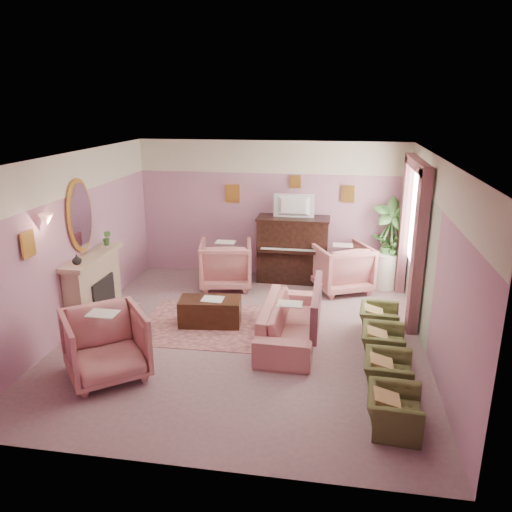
% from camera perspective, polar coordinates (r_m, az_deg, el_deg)
% --- Properties ---
extents(floor, '(5.50, 6.00, 0.01)m').
position_cam_1_polar(floor, '(7.99, -1.34, -9.10)').
color(floor, gray).
rests_on(floor, ground).
extents(ceiling, '(5.50, 6.00, 0.01)m').
position_cam_1_polar(ceiling, '(7.19, -1.50, 11.29)').
color(ceiling, white).
rests_on(ceiling, wall_back).
extents(wall_back, '(5.50, 0.02, 2.80)m').
position_cam_1_polar(wall_back, '(10.34, 1.70, 5.31)').
color(wall_back, gray).
rests_on(wall_back, floor).
extents(wall_front, '(5.50, 0.02, 2.80)m').
position_cam_1_polar(wall_front, '(4.76, -8.26, -9.84)').
color(wall_front, gray).
rests_on(wall_front, floor).
extents(wall_left, '(0.02, 6.00, 2.80)m').
position_cam_1_polar(wall_left, '(8.42, -20.15, 1.40)').
color(wall_left, gray).
rests_on(wall_left, floor).
extents(wall_right, '(0.02, 6.00, 2.80)m').
position_cam_1_polar(wall_right, '(7.48, 19.76, -0.48)').
color(wall_right, gray).
rests_on(wall_right, floor).
extents(picture_rail_band, '(5.50, 0.01, 0.65)m').
position_cam_1_polar(picture_rail_band, '(10.16, 1.75, 11.24)').
color(picture_rail_band, beige).
rests_on(picture_rail_band, wall_back).
extents(stripe_panel, '(0.01, 3.00, 2.15)m').
position_cam_1_polar(stripe_panel, '(8.80, 18.05, 0.08)').
color(stripe_panel, '#A8B59F').
rests_on(stripe_panel, wall_right).
extents(fireplace_surround, '(0.30, 1.40, 1.10)m').
position_cam_1_polar(fireplace_surround, '(8.76, -18.03, -3.62)').
color(fireplace_surround, tan).
rests_on(fireplace_surround, floor).
extents(fireplace_inset, '(0.18, 0.72, 0.68)m').
position_cam_1_polar(fireplace_inset, '(8.77, -17.36, -4.59)').
color(fireplace_inset, black).
rests_on(fireplace_inset, floor).
extents(fire_ember, '(0.06, 0.54, 0.10)m').
position_cam_1_polar(fire_ember, '(8.82, -17.02, -5.70)').
color(fire_ember, '#FF5736').
rests_on(fire_ember, floor).
extents(mantel_shelf, '(0.40, 1.55, 0.07)m').
position_cam_1_polar(mantel_shelf, '(8.57, -18.21, -0.08)').
color(mantel_shelf, tan).
rests_on(mantel_shelf, fireplace_surround).
extents(hearth, '(0.55, 1.50, 0.02)m').
position_cam_1_polar(hearth, '(8.88, -16.55, -6.97)').
color(hearth, tan).
rests_on(hearth, floor).
extents(mirror_frame, '(0.04, 0.72, 1.20)m').
position_cam_1_polar(mirror_frame, '(8.47, -19.48, 4.37)').
color(mirror_frame, gold).
rests_on(mirror_frame, wall_left).
extents(mirror_glass, '(0.01, 0.60, 1.06)m').
position_cam_1_polar(mirror_glass, '(8.45, -19.33, 4.36)').
color(mirror_glass, silver).
rests_on(mirror_glass, wall_left).
extents(sconce_shade, '(0.20, 0.20, 0.16)m').
position_cam_1_polar(sconce_shade, '(7.51, -22.84, 3.84)').
color(sconce_shade, '#FF967D').
rests_on(sconce_shade, wall_left).
extents(piano, '(1.40, 0.60, 1.30)m').
position_cam_1_polar(piano, '(10.17, 4.21, 0.69)').
color(piano, black).
rests_on(piano, floor).
extents(piano_keyshelf, '(1.30, 0.12, 0.06)m').
position_cam_1_polar(piano_keyshelf, '(9.81, 4.03, 0.50)').
color(piano_keyshelf, black).
rests_on(piano_keyshelf, piano).
extents(piano_keys, '(1.20, 0.08, 0.02)m').
position_cam_1_polar(piano_keys, '(9.80, 4.03, 0.73)').
color(piano_keys, silver).
rests_on(piano_keys, piano).
extents(piano_top, '(1.45, 0.65, 0.04)m').
position_cam_1_polar(piano_top, '(10.00, 4.30, 4.32)').
color(piano_top, black).
rests_on(piano_top, piano).
extents(television, '(0.80, 0.12, 0.48)m').
position_cam_1_polar(television, '(9.89, 4.31, 5.89)').
color(television, black).
rests_on(television, piano).
extents(print_back_left, '(0.30, 0.03, 0.38)m').
position_cam_1_polar(print_back_left, '(10.38, -2.73, 7.14)').
color(print_back_left, gold).
rests_on(print_back_left, wall_back).
extents(print_back_right, '(0.26, 0.03, 0.34)m').
position_cam_1_polar(print_back_right, '(10.14, 10.46, 6.98)').
color(print_back_right, gold).
rests_on(print_back_right, wall_back).
extents(print_back_mid, '(0.22, 0.03, 0.26)m').
position_cam_1_polar(print_back_mid, '(10.14, 4.53, 8.47)').
color(print_back_mid, gold).
rests_on(print_back_mid, wall_back).
extents(print_left_wall, '(0.03, 0.28, 0.36)m').
position_cam_1_polar(print_left_wall, '(7.33, -24.61, 1.21)').
color(print_left_wall, gold).
rests_on(print_left_wall, wall_left).
extents(window_blind, '(0.03, 1.40, 1.80)m').
position_cam_1_polar(window_blind, '(8.88, 17.98, 4.42)').
color(window_blind, beige).
rests_on(window_blind, wall_right).
extents(curtain_left, '(0.16, 0.34, 2.60)m').
position_cam_1_polar(curtain_left, '(8.08, 18.05, 0.24)').
color(curtain_left, '#834954').
rests_on(curtain_left, floor).
extents(curtain_right, '(0.16, 0.34, 2.60)m').
position_cam_1_polar(curtain_right, '(9.84, 16.58, 3.36)').
color(curtain_right, '#834954').
rests_on(curtain_right, floor).
extents(pelmet, '(0.16, 2.20, 0.16)m').
position_cam_1_polar(pelmet, '(8.72, 17.99, 9.95)').
color(pelmet, '#834954').
rests_on(pelmet, wall_right).
extents(mantel_plant, '(0.16, 0.16, 0.28)m').
position_cam_1_polar(mantel_plant, '(8.99, -16.67, 1.99)').
color(mantel_plant, '#427F38').
rests_on(mantel_plant, mantel_shelf).
extents(mantel_vase, '(0.16, 0.16, 0.16)m').
position_cam_1_polar(mantel_vase, '(8.12, -19.80, -0.38)').
color(mantel_vase, beige).
rests_on(mantel_vase, mantel_shelf).
extents(area_rug, '(2.55, 1.86, 0.01)m').
position_cam_1_polar(area_rug, '(8.36, -4.31, -7.84)').
color(area_rug, '#A16363').
rests_on(area_rug, floor).
extents(coffee_table, '(1.05, 0.61, 0.45)m').
position_cam_1_polar(coffee_table, '(8.31, -5.26, -6.37)').
color(coffee_table, black).
rests_on(coffee_table, floor).
extents(table_paper, '(0.35, 0.28, 0.01)m').
position_cam_1_polar(table_paper, '(8.21, -4.96, -4.93)').
color(table_paper, silver).
rests_on(table_paper, coffee_table).
extents(sofa, '(0.69, 2.08, 0.84)m').
position_cam_1_polar(sofa, '(7.72, 3.88, -6.68)').
color(sofa, tan).
rests_on(sofa, floor).
extents(sofa_throw, '(0.11, 1.58, 0.58)m').
position_cam_1_polar(sofa_throw, '(7.63, 6.91, -5.61)').
color(sofa_throw, '#834954').
rests_on(sofa_throw, sofa).
extents(floral_armchair_left, '(0.99, 0.99, 1.03)m').
position_cam_1_polar(floral_armchair_left, '(9.86, -3.46, -0.65)').
color(floral_armchair_left, tan).
rests_on(floral_armchair_left, floor).
extents(floral_armchair_right, '(0.99, 0.99, 1.03)m').
position_cam_1_polar(floral_armchair_right, '(9.79, 9.76, -1.02)').
color(floral_armchair_right, tan).
rests_on(floral_armchair_right, floor).
extents(floral_armchair_front, '(0.99, 0.99, 1.03)m').
position_cam_1_polar(floral_armchair_front, '(6.98, -16.83, -9.33)').
color(floral_armchair_front, tan).
rests_on(floral_armchair_front, floor).
extents(olive_chair_a, '(0.49, 0.70, 0.60)m').
position_cam_1_polar(olive_chair_a, '(6.03, 15.54, -16.11)').
color(olive_chair_a, '#4F552B').
rests_on(olive_chair_a, floor).
extents(olive_chair_b, '(0.49, 0.70, 0.60)m').
position_cam_1_polar(olive_chair_b, '(6.72, 14.86, -12.28)').
color(olive_chair_b, '#4F552B').
rests_on(olive_chair_b, floor).
extents(olive_chair_c, '(0.49, 0.70, 0.60)m').
position_cam_1_polar(olive_chair_c, '(7.45, 14.33, -9.18)').
color(olive_chair_c, '#4F552B').
rests_on(olive_chair_c, floor).
extents(olive_chair_d, '(0.49, 0.70, 0.60)m').
position_cam_1_polar(olive_chair_d, '(8.19, 13.90, -6.64)').
color(olive_chair_d, '#4F552B').
rests_on(olive_chair_d, floor).
extents(side_table, '(0.52, 0.52, 0.70)m').
position_cam_1_polar(side_table, '(10.17, 14.48, -1.60)').
color(side_table, silver).
rests_on(side_table, floor).
extents(side_plant_big, '(0.30, 0.30, 0.34)m').
position_cam_1_polar(side_plant_big, '(10.02, 14.70, 1.22)').
color(side_plant_big, '#427F38').
rests_on(side_plant_big, side_table).
extents(side_plant_small, '(0.16, 0.16, 0.28)m').
position_cam_1_polar(side_plant_small, '(9.95, 15.42, 0.86)').
color(side_plant_small, '#427F38').
rests_on(side_plant_small, side_table).
extents(palm_pot, '(0.34, 0.34, 0.34)m').
position_cam_1_polar(palm_pot, '(10.32, 14.77, -2.40)').
color(palm_pot, '#8C5F44').
rests_on(palm_pot, floor).
extents(palm_plant, '(0.76, 0.76, 1.44)m').
position_cam_1_polar(palm_plant, '(10.07, 15.16, 2.38)').
color(palm_plant, '#427F38').
rests_on(palm_plant, palm_pot).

